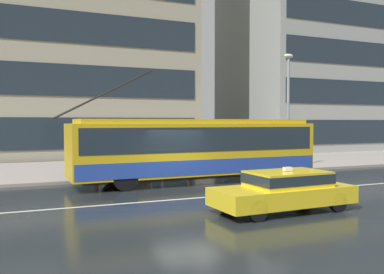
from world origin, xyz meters
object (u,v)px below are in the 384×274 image
pedestrian_approaching_curb (227,141)px  pedestrian_walking_past (189,143)px  trolleybus (197,147)px  pedestrian_waiting_by_pole (152,143)px  bus_shelter (128,137)px  pedestrian_at_shelter (96,143)px  street_lamp (288,101)px  taxi_oncoming_near (285,189)px

pedestrian_approaching_curb → pedestrian_walking_past: size_ratio=0.98×
trolleybus → pedestrian_waiting_by_pole: 3.06m
pedestrian_approaching_curb → pedestrian_waiting_by_pole: pedestrian_waiting_by_pole is taller
trolleybus → bus_shelter: (-2.45, 3.47, 0.40)m
pedestrian_walking_past → pedestrian_waiting_by_pole: (-2.04, 0.02, 0.04)m
pedestrian_at_shelter → street_lamp: street_lamp is taller
pedestrian_at_shelter → pedestrian_waiting_by_pole: bearing=7.1°
pedestrian_walking_past → street_lamp: size_ratio=0.29×
taxi_oncoming_near → pedestrian_approaching_curb: pedestrian_approaching_curb is taller
trolleybus → street_lamp: size_ratio=1.87×
bus_shelter → street_lamp: (9.13, -1.36, 2.04)m
pedestrian_walking_past → pedestrian_at_shelter: bearing=-175.9°
pedestrian_at_shelter → pedestrian_approaching_curb: size_ratio=1.04×
pedestrian_waiting_by_pole → pedestrian_walking_past: bearing=-0.5°
street_lamp → taxi_oncoming_near: bearing=-126.4°
trolleybus → pedestrian_approaching_curb: size_ratio=6.43×
pedestrian_at_shelter → bus_shelter: bearing=30.2°
trolleybus → pedestrian_approaching_curb: (3.50, 3.70, 0.06)m
pedestrian_at_shelter → pedestrian_waiting_by_pole: (2.98, 0.37, -0.08)m
pedestrian_approaching_curb → bus_shelter: bearing=-177.7°
trolleybus → street_lamp: (6.68, 2.11, 2.43)m
bus_shelter → street_lamp: size_ratio=0.53×
bus_shelter → pedestrian_approaching_curb: 5.97m
trolleybus → taxi_oncoming_near: bearing=-89.7°
pedestrian_approaching_curb → taxi_oncoming_near: bearing=-108.1°
taxi_oncoming_near → pedestrian_at_shelter: bearing=115.2°
bus_shelter → pedestrian_waiting_by_pole: bearing=-32.9°
trolleybus → pedestrian_at_shelter: (-4.32, 2.38, 0.16)m
taxi_oncoming_near → pedestrian_walking_past: (0.66, 9.63, 0.97)m
bus_shelter → pedestrian_at_shelter: bus_shelter is taller
pedestrian_at_shelter → pedestrian_waiting_by_pole: 3.00m
taxi_oncoming_near → pedestrian_waiting_by_pole: size_ratio=2.35×
street_lamp → pedestrian_approaching_curb: bearing=153.4°
pedestrian_walking_past → pedestrian_waiting_by_pole: pedestrian_waiting_by_pole is taller
bus_shelter → street_lamp: street_lamp is taller
trolleybus → taxi_oncoming_near: 6.96m
pedestrian_at_shelter → pedestrian_walking_past: (5.02, 0.36, -0.12)m
taxi_oncoming_near → pedestrian_approaching_curb: 11.19m
pedestrian_walking_past → taxi_oncoming_near: bearing=-93.9°
pedestrian_waiting_by_pole → pedestrian_at_shelter: bearing=-172.9°
pedestrian_approaching_curb → street_lamp: size_ratio=0.29×
bus_shelter → pedestrian_walking_past: (3.15, -0.73, -0.35)m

